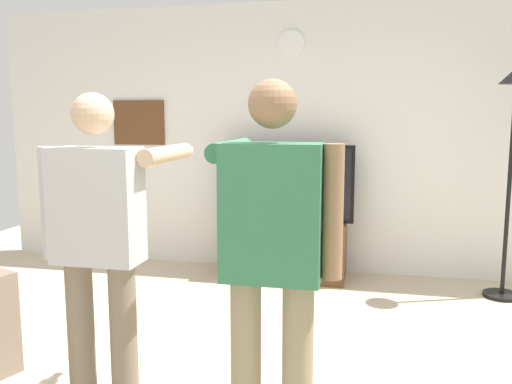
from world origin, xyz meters
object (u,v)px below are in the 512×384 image
framed_picture (139,123)px  person_standing_nearer_lamp (99,237)px  person_standing_nearer_couch (272,251)px  television (287,183)px  wall_clock (292,43)px  tv_stand (285,249)px

framed_picture → person_standing_nearer_lamp: (1.11, -2.93, -0.54)m
person_standing_nearer_couch → television: bearing=97.9°
wall_clock → person_standing_nearer_lamp: wall_clock is taller
television → tv_stand: bearing=-90.0°
framed_picture → wall_clock: bearing=-0.2°
person_standing_nearer_couch → person_standing_nearer_lamp: bearing=169.1°
tv_stand → framed_picture: 2.08m
tv_stand → person_standing_nearer_lamp: (-0.54, -2.63, 0.69)m
tv_stand → television: 0.66m
wall_clock → person_standing_nearer_couch: wall_clock is taller
tv_stand → person_standing_nearer_lamp: person_standing_nearer_lamp is taller
framed_picture → person_standing_nearer_couch: framed_picture is taller
framed_picture → person_standing_nearer_couch: 3.75m
person_standing_nearer_lamp → person_standing_nearer_couch: size_ratio=0.98×
television → wall_clock: size_ratio=5.09×
tv_stand → person_standing_nearer_couch: bearing=-81.9°
person_standing_nearer_lamp → person_standing_nearer_couch: 0.95m
tv_stand → person_standing_nearer_couch: 2.93m
wall_clock → person_standing_nearer_couch: 3.38m
television → framed_picture: 1.76m
wall_clock → person_standing_nearer_lamp: (-0.54, -2.92, -1.32)m
wall_clock → person_standing_nearer_couch: (0.40, -3.10, -1.29)m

